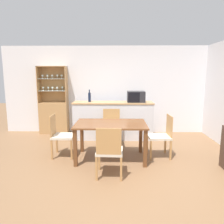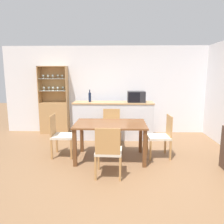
{
  "view_description": "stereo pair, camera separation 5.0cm",
  "coord_description": "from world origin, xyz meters",
  "px_view_note": "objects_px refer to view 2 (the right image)",
  "views": [
    {
      "loc": [
        -0.04,
        -3.88,
        1.76
      ],
      "look_at": [
        -0.15,
        1.2,
        0.86
      ],
      "focal_mm": 35.0,
      "sensor_mm": 36.0,
      "label": 1
    },
    {
      "loc": [
        0.01,
        -3.88,
        1.76
      ],
      "look_at": [
        -0.15,
        1.2,
        0.86
      ],
      "focal_mm": 35.0,
      "sensor_mm": 36.0,
      "label": 2
    }
  ],
  "objects_px": {
    "dining_chair_head_near": "(108,151)",
    "wine_bottle": "(90,97)",
    "dining_table": "(110,128)",
    "microwave": "(136,97)",
    "dining_chair_side_right_far": "(161,136)",
    "dining_chair_head_far": "(112,128)",
    "display_cabinet": "(55,113)",
    "dining_chair_side_left_far": "(61,135)"
  },
  "relations": [
    {
      "from": "dining_chair_side_right_far",
      "to": "dining_chair_side_left_far",
      "type": "relative_size",
      "value": 1.0
    },
    {
      "from": "dining_chair_head_far",
      "to": "microwave",
      "type": "height_order",
      "value": "microwave"
    },
    {
      "from": "microwave",
      "to": "dining_chair_side_right_far",
      "type": "bearing_deg",
      "value": -71.87
    },
    {
      "from": "dining_chair_side_right_far",
      "to": "dining_chair_side_left_far",
      "type": "xyz_separation_m",
      "value": [
        -2.13,
        -0.0,
        0.0
      ]
    },
    {
      "from": "dining_chair_side_right_far",
      "to": "dining_chair_head_far",
      "type": "xyz_separation_m",
      "value": [
        -1.07,
        0.66,
        0.0
      ]
    },
    {
      "from": "dining_chair_head_far",
      "to": "dining_chair_side_left_far",
      "type": "height_order",
      "value": "same"
    },
    {
      "from": "microwave",
      "to": "dining_chair_head_near",
      "type": "bearing_deg",
      "value": -105.68
    },
    {
      "from": "dining_chair_side_right_far",
      "to": "dining_chair_head_far",
      "type": "distance_m",
      "value": 1.26
    },
    {
      "from": "microwave",
      "to": "wine_bottle",
      "type": "bearing_deg",
      "value": 179.28
    },
    {
      "from": "dining_chair_head_far",
      "to": "dining_chair_side_left_far",
      "type": "bearing_deg",
      "value": 29.7
    },
    {
      "from": "display_cabinet",
      "to": "dining_chair_head_near",
      "type": "relative_size",
      "value": 2.19
    },
    {
      "from": "dining_table",
      "to": "microwave",
      "type": "bearing_deg",
      "value": 66.54
    },
    {
      "from": "dining_chair_side_right_far",
      "to": "dining_chair_head_near",
      "type": "xyz_separation_m",
      "value": [
        -1.07,
        -0.94,
        0.0
      ]
    },
    {
      "from": "dining_chair_head_near",
      "to": "dining_chair_head_far",
      "type": "xyz_separation_m",
      "value": [
        -0.0,
        1.61,
        0.0
      ]
    },
    {
      "from": "dining_chair_head_near",
      "to": "dining_chair_side_right_far",
      "type": "bearing_deg",
      "value": 43.36
    },
    {
      "from": "display_cabinet",
      "to": "dining_table",
      "type": "xyz_separation_m",
      "value": [
        1.74,
        -1.98,
        0.05
      ]
    },
    {
      "from": "dining_chair_side_right_far",
      "to": "wine_bottle",
      "type": "height_order",
      "value": "wine_bottle"
    },
    {
      "from": "display_cabinet",
      "to": "dining_chair_side_left_far",
      "type": "bearing_deg",
      "value": -69.99
    },
    {
      "from": "dining_chair_head_near",
      "to": "microwave",
      "type": "height_order",
      "value": "microwave"
    },
    {
      "from": "dining_chair_head_far",
      "to": "dining_table",
      "type": "bearing_deg",
      "value": 87.79
    },
    {
      "from": "display_cabinet",
      "to": "dining_chair_head_far",
      "type": "bearing_deg",
      "value": -34.16
    },
    {
      "from": "display_cabinet",
      "to": "dining_chair_head_near",
      "type": "xyz_separation_m",
      "value": [
        1.74,
        -2.78,
        -0.15
      ]
    },
    {
      "from": "dining_chair_side_right_far",
      "to": "microwave",
      "type": "relative_size",
      "value": 1.94
    },
    {
      "from": "display_cabinet",
      "to": "microwave",
      "type": "height_order",
      "value": "display_cabinet"
    },
    {
      "from": "dining_table",
      "to": "dining_chair_side_right_far",
      "type": "relative_size",
      "value": 1.61
    },
    {
      "from": "dining_chair_head_far",
      "to": "wine_bottle",
      "type": "xyz_separation_m",
      "value": [
        -0.61,
        0.67,
        0.68
      ]
    },
    {
      "from": "dining_chair_head_far",
      "to": "dining_chair_side_left_far",
      "type": "xyz_separation_m",
      "value": [
        -1.06,
        -0.67,
        0.0
      ]
    },
    {
      "from": "wine_bottle",
      "to": "dining_chair_side_left_far",
      "type": "bearing_deg",
      "value": -108.81
    },
    {
      "from": "dining_chair_head_far",
      "to": "dining_chair_side_right_far",
      "type": "bearing_deg",
      "value": 145.81
    },
    {
      "from": "dining_chair_side_left_far",
      "to": "dining_chair_head_far",
      "type": "bearing_deg",
      "value": 121.08
    },
    {
      "from": "display_cabinet",
      "to": "dining_chair_side_right_far",
      "type": "height_order",
      "value": "display_cabinet"
    },
    {
      "from": "display_cabinet",
      "to": "dining_chair_head_far",
      "type": "xyz_separation_m",
      "value": [
        1.74,
        -1.18,
        -0.15
      ]
    },
    {
      "from": "dining_chair_side_right_far",
      "to": "microwave",
      "type": "distance_m",
      "value": 1.55
    },
    {
      "from": "dining_chair_head_near",
      "to": "wine_bottle",
      "type": "xyz_separation_m",
      "value": [
        -0.61,
        2.28,
        0.68
      ]
    },
    {
      "from": "display_cabinet",
      "to": "dining_chair_side_left_far",
      "type": "relative_size",
      "value": 2.19
    },
    {
      "from": "display_cabinet",
      "to": "dining_chair_side_right_far",
      "type": "relative_size",
      "value": 2.19
    },
    {
      "from": "dining_chair_side_right_far",
      "to": "dining_chair_head_near",
      "type": "bearing_deg",
      "value": 128.75
    },
    {
      "from": "display_cabinet",
      "to": "dining_chair_side_right_far",
      "type": "bearing_deg",
      "value": -33.29
    },
    {
      "from": "display_cabinet",
      "to": "microwave",
      "type": "bearing_deg",
      "value": -12.39
    },
    {
      "from": "microwave",
      "to": "dining_table",
      "type": "bearing_deg",
      "value": -113.46
    },
    {
      "from": "wine_bottle",
      "to": "dining_table",
      "type": "bearing_deg",
      "value": -67.54
    },
    {
      "from": "dining_chair_head_near",
      "to": "dining_chair_head_far",
      "type": "relative_size",
      "value": 1.0
    }
  ]
}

